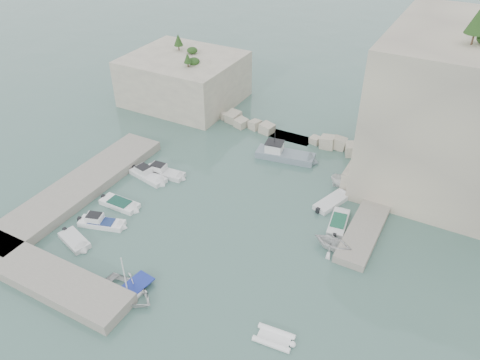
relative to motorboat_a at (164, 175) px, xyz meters
The scene contains 21 objects.
ground 12.36m from the motorboat_a, 31.29° to the right, with size 400.00×400.00×0.00m, color #496D64.
cliff_terrace 26.28m from the motorboat_a, 26.18° to the left, with size 8.00×10.00×2.50m, color beige.
outcrop_west 21.14m from the motorboat_a, 116.94° to the left, with size 16.00×14.00×7.00m, color beige.
quay_west 9.84m from the motorboat_a, 130.98° to the right, with size 5.00×24.00×1.10m, color #9E9689.
quay_south 18.93m from the motorboat_a, 88.31° to the right, with size 18.00×4.00×1.10m, color #9E9689.
ledge_east 24.33m from the motorboat_a, ahead, with size 3.00×16.00×0.80m, color #9E9689.
breakwater 18.29m from the motorboat_a, 58.48° to the left, with size 28.00×3.00×1.40m, color beige.
motorboat_a is the anchor object (origin of this frame).
motorboat_b 1.93m from the motorboat_a, 131.50° to the right, with size 5.40×1.77×1.40m, color white, non-canonical shape.
motorboat_c 7.27m from the motorboat_a, 95.25° to the right, with size 4.85×1.76×0.70m, color white, non-canonical shape.
motorboat_d 10.67m from the motorboat_a, 90.62° to the right, with size 5.20×1.55×1.40m, color white, non-canonical shape.
motorboat_e 13.96m from the motorboat_a, 92.90° to the right, with size 4.09×1.67×0.70m, color silver, non-canonical shape.
rowboat 18.71m from the motorboat_a, 63.47° to the right, with size 3.86×5.40×1.12m, color white.
inflatable_dinghy 26.00m from the motorboat_a, 34.60° to the right, with size 3.39×1.65×0.44m, color white, non-canonical shape.
tender_east_a 22.14m from the motorboat_a, ahead, with size 3.26×3.77×1.99m, color white.
tender_east_b 21.35m from the motorboat_a, ahead, with size 4.93×1.68×0.70m, color silver, non-canonical shape.
tender_east_c 20.01m from the motorboat_a, 12.17° to the left, with size 5.21×1.68×0.70m, color silver, non-canonical shape.
tender_east_d 21.97m from the motorboat_a, 21.01° to the left, with size 1.77×4.69×1.81m, color white.
work_boat 15.23m from the motorboat_a, 42.51° to the left, with size 8.00×2.36×2.20m, color slate, non-canonical shape.
rowboat_mast 18.90m from the motorboat_a, 63.47° to the right, with size 0.10×0.10×4.20m, color white.
vegetation 38.09m from the motorboat_a, 32.35° to the left, with size 53.48×13.88×13.40m.
Camera 1 is at (19.53, -29.97, 31.51)m, focal length 35.00 mm.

